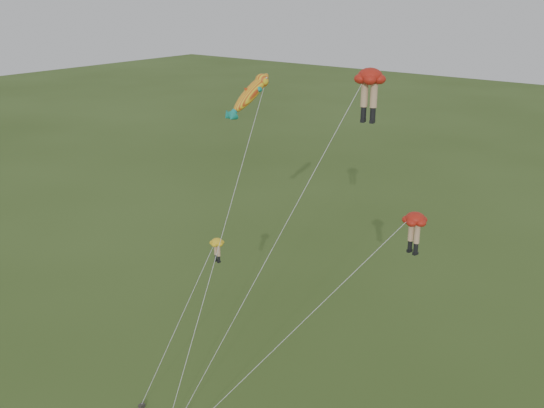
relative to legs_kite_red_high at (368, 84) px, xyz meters
The scene contains 4 objects.
legs_kite_red_high is the anchor object (origin of this frame).
legs_kite_red_mid 7.81m from the legs_kite_red_high, ahead, with size 9.47×11.15×12.88m.
legs_kite_yellow 14.29m from the legs_kite_red_high, 161.91° to the right, with size 1.27×7.19×9.14m.
fish_kite 8.20m from the legs_kite_red_high, behind, with size 2.51×11.70×19.38m.
Camera 1 is at (21.22, -20.82, 24.02)m, focal length 40.00 mm.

